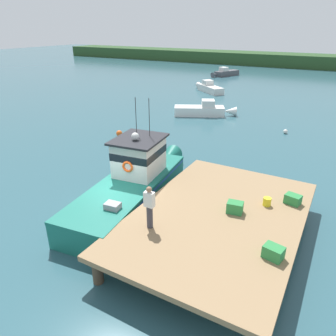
# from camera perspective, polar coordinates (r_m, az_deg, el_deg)

# --- Properties ---
(ground_plane) EXTENTS (200.00, 200.00, 0.00)m
(ground_plane) POSITION_cam_1_polar(r_m,az_deg,el_deg) (15.20, -8.50, -7.18)
(ground_plane) COLOR #2D5660
(dock) EXTENTS (6.00, 9.00, 1.20)m
(dock) POSITION_cam_1_polar(r_m,az_deg,el_deg) (12.63, 9.01, -8.61)
(dock) COLOR #4C3D2D
(dock) RESTS_ON ground
(main_fishing_boat) EXTENTS (3.47, 9.95, 4.80)m
(main_fishing_boat) POSITION_cam_1_polar(r_m,az_deg,el_deg) (15.32, -6.13, -2.47)
(main_fishing_boat) COLOR #196B5B
(main_fishing_boat) RESTS_ON ground
(crate_single_by_cleat) EXTENTS (0.68, 0.55, 0.42)m
(crate_single_by_cleat) POSITION_cam_1_polar(r_m,az_deg,el_deg) (10.74, 18.32, -14.11)
(crate_single_by_cleat) COLOR #2D8442
(crate_single_by_cleat) RESTS_ON dock
(crate_single_far) EXTENTS (0.66, 0.52, 0.45)m
(crate_single_far) POSITION_cam_1_polar(r_m,az_deg,el_deg) (12.65, 11.87, -6.91)
(crate_single_far) COLOR #2D8442
(crate_single_far) RESTS_ON dock
(crate_stack_near_edge) EXTENTS (0.69, 0.57, 0.39)m
(crate_stack_near_edge) POSITION_cam_1_polar(r_m,az_deg,el_deg) (13.94, 21.42, -5.22)
(crate_stack_near_edge) COLOR #2D8442
(crate_stack_near_edge) RESTS_ON dock
(bait_bucket) EXTENTS (0.32, 0.32, 0.34)m
(bait_bucket) POSITION_cam_1_polar(r_m,az_deg,el_deg) (13.47, 17.28, -5.76)
(bait_bucket) COLOR yellow
(bait_bucket) RESTS_ON dock
(deckhand_by_the_boat) EXTENTS (0.36, 0.22, 1.63)m
(deckhand_by_the_boat) POSITION_cam_1_polar(r_m,az_deg,el_deg) (11.25, -3.33, -6.85)
(deckhand_by_the_boat) COLOR #383842
(deckhand_by_the_boat) RESTS_ON dock
(moored_boat_off_the_point) EXTENTS (3.22, 5.72, 1.45)m
(moored_boat_off_the_point) POSITION_cam_1_polar(r_m,az_deg,el_deg) (56.14, 10.18, 16.39)
(moored_boat_off_the_point) COLOR #4C4C51
(moored_boat_off_the_point) RESTS_ON ground
(moored_boat_mid_harbor) EXTENTS (5.68, 3.62, 1.47)m
(moored_boat_mid_harbor) POSITION_cam_1_polar(r_m,az_deg,el_deg) (30.66, 6.38, 10.25)
(moored_boat_mid_harbor) COLOR white
(moored_boat_mid_harbor) RESTS_ON ground
(moored_boat_outer_mooring) EXTENTS (5.00, 4.25, 1.40)m
(moored_boat_outer_mooring) POSITION_cam_1_polar(r_m,az_deg,el_deg) (42.19, 7.32, 14.02)
(moored_boat_outer_mooring) COLOR silver
(moored_boat_outer_mooring) RESTS_ON ground
(mooring_buoy_spare_mooring) EXTENTS (0.46, 0.46, 0.46)m
(mooring_buoy_spare_mooring) POSITION_cam_1_polar(r_m,az_deg,el_deg) (24.89, -8.71, 6.14)
(mooring_buoy_spare_mooring) COLOR #EA5B19
(mooring_buoy_spare_mooring) RESTS_ON ground
(mooring_buoy_channel_marker) EXTENTS (0.34, 0.34, 0.34)m
(mooring_buoy_channel_marker) POSITION_cam_1_polar(r_m,az_deg,el_deg) (26.91, 20.26, 6.14)
(mooring_buoy_channel_marker) COLOR silver
(mooring_buoy_channel_marker) RESTS_ON ground
(far_shoreline) EXTENTS (120.00, 8.00, 2.40)m
(far_shoreline) POSITION_cam_1_polar(r_m,az_deg,el_deg) (72.85, 23.86, 17.10)
(far_shoreline) COLOR #284723
(far_shoreline) RESTS_ON ground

